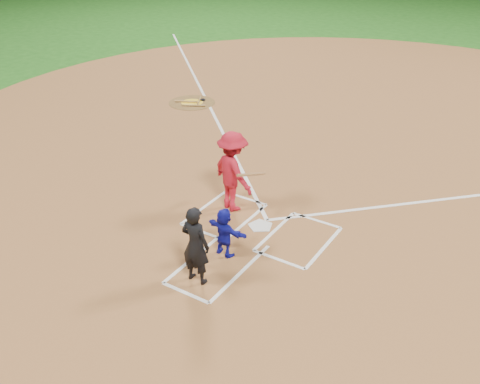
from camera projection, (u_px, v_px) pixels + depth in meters
The scene contains 13 objects.
ground at pixel (260, 227), 12.21m from camera, with size 120.00×120.00×0.00m, color #1B5515.
home_plate_dirt at pixel (358, 139), 16.64m from camera, with size 28.00×28.00×0.01m, color brown.
home_plate at pixel (260, 226), 12.20m from camera, with size 0.60×0.60×0.02m, color silver.
on_deck_circle at pixel (192, 103), 19.60m from camera, with size 1.70×1.70×0.01m, color brown.
on_deck_logo at pixel (192, 102), 19.60m from camera, with size 0.80×0.80×0.00m, color yellow.
on_deck_bat_a at pixel (199, 100), 19.70m from camera, with size 0.06×0.06×0.84m, color olive.
on_deck_bat_b at pixel (186, 101), 19.60m from camera, with size 0.06×0.06×0.84m, color olive.
on_deck_bat_c at pixel (194, 105), 19.22m from camera, with size 0.06×0.06×0.84m, color olive.
bat_weight_donut at pixel (203, 100), 19.79m from camera, with size 0.19×0.19×0.05m, color black.
catcher at pixel (224, 232), 10.99m from camera, with size 1.01×0.32×1.09m, color #13159D.
umpire at pixel (195, 245), 10.09m from camera, with size 0.60×0.39×1.64m, color black.
chalk_markings at pixel (350, 147), 16.11m from camera, with size 28.35×17.32×0.01m.
batter_at_plate at pixel (233, 172), 12.46m from camera, with size 1.48×1.14×1.96m.
Camera 1 is at (5.15, -8.96, 6.57)m, focal length 40.00 mm.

